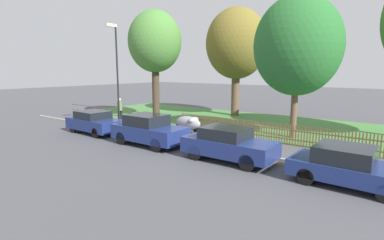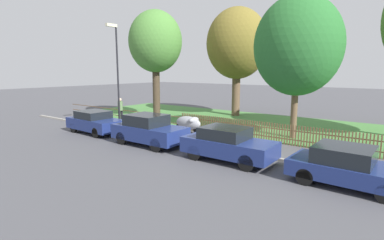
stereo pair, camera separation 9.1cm
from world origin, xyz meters
name	(u,v)px [view 1 (the left image)]	position (x,y,z in m)	size (l,w,h in m)	color
ground_plane	(236,153)	(0.00, 0.00, 0.00)	(120.00, 120.00, 0.00)	#4C4C51
kerb_stone	(237,152)	(0.00, 0.10, 0.06)	(37.08, 0.20, 0.12)	#9E998E
grass_strip	(292,127)	(0.00, 7.91, 0.01)	(37.08, 9.77, 0.01)	#477F3D
park_fence	(263,131)	(0.00, 3.04, 0.54)	(37.08, 0.05, 1.08)	brown
parked_car_silver_hatchback	(95,122)	(-9.18, -1.16, 0.69)	(3.93, 1.86, 1.36)	navy
parked_car_black_saloon	(149,130)	(-4.41, -1.26, 0.79)	(4.00, 1.84, 1.58)	navy
parked_car_navy_estate	(228,144)	(0.27, -1.20, 0.74)	(3.98, 1.78, 1.44)	navy
parked_car_red_compact	(348,166)	(4.89, -1.22, 0.67)	(3.79, 1.95, 1.34)	navy
covered_motorcycle	(189,123)	(-4.57, 2.35, 0.63)	(1.94, 0.83, 1.03)	black
tree_nearest_kerb	(155,42)	(-9.91, 5.08, 5.94)	(4.08, 4.08, 8.35)	#473828
tree_behind_motorcycle	(237,44)	(-5.78, 10.44, 5.95)	(5.07, 5.07, 8.92)	brown
tree_mid_park	(297,46)	(1.03, 4.87, 5.15)	(4.75, 4.75, 7.89)	brown
pedestrian_near_fence	(120,109)	(-11.02, 2.35, 1.01)	(0.40, 0.42, 1.79)	black
street_lamp	(116,66)	(-8.96, 0.49, 4.10)	(0.20, 0.79, 6.66)	black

